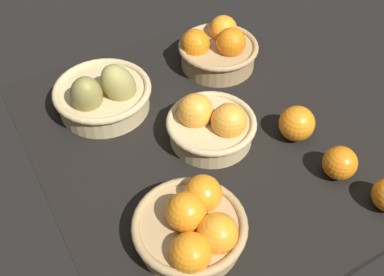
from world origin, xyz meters
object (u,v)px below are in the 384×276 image
object	(u,v)px
basket_near_left_pears	(103,95)
loose_orange_back_gap	(297,124)
basket_far_left	(218,49)
basket_center	(211,125)
basket_near_right	(193,226)
loose_orange_side_gap	(340,163)

from	to	relation	value
basket_near_left_pears	loose_orange_back_gap	bearing A→B (deg)	48.67
basket_far_left	loose_orange_back_gap	distance (cm)	32.37
loose_orange_back_gap	basket_center	bearing A→B (deg)	-117.99
loose_orange_back_gap	basket_far_left	bearing A→B (deg)	-178.21
basket_near_right	loose_orange_side_gap	bearing A→B (deg)	87.33
basket_near_left_pears	loose_orange_side_gap	xyz separation A→B (cm)	(43.88, 35.31, -1.04)
loose_orange_side_gap	basket_far_left	bearing A→B (deg)	-177.83
basket_near_left_pears	loose_orange_back_gap	world-z (taller)	basket_near_left_pears
basket_near_left_pears	basket_near_right	bearing A→B (deg)	0.87
basket_far_left	loose_orange_side_gap	distance (cm)	45.86
basket_near_right	loose_orange_back_gap	distance (cm)	35.95
basket_center	loose_orange_side_gap	distance (cm)	28.82
basket_near_left_pears	basket_center	world-z (taller)	basket_near_left_pears
loose_orange_back_gap	loose_orange_side_gap	distance (cm)	13.50
basket_near_left_pears	basket_far_left	size ratio (longest dim) A/B	1.11
basket_center	basket_far_left	world-z (taller)	basket_far_left
basket_far_left	basket_near_right	world-z (taller)	basket_far_left
basket_near_right	loose_orange_side_gap	distance (cm)	34.71
loose_orange_side_gap	basket_near_left_pears	bearing A→B (deg)	-141.18
basket_near_left_pears	basket_far_left	xyz separation A→B (cm)	(-1.93, 33.57, 0.20)
basket_near_right	basket_center	bearing A→B (deg)	141.33
basket_center	basket_near_right	world-z (taller)	basket_center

